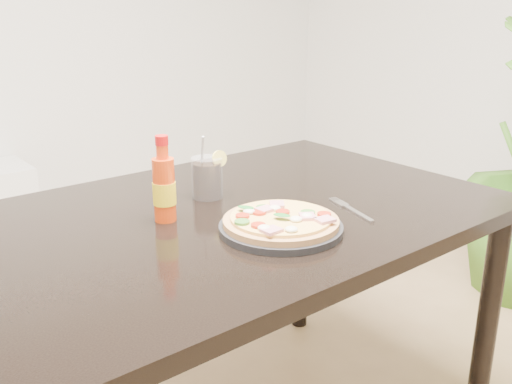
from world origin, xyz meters
TOP-DOWN VIEW (x-y plane):
  - dining_table at (-0.14, 0.31)m, footprint 1.40×0.90m
  - plate at (-0.13, 0.12)m, footprint 0.28×0.28m
  - pizza at (-0.13, 0.12)m, footprint 0.26×0.26m
  - hot_sauce_bottle at (-0.29, 0.34)m, footprint 0.06×0.06m
  - cola_cup at (-0.12, 0.42)m, footprint 0.09×0.08m
  - fork at (0.11, 0.12)m, footprint 0.07×0.19m

SIDE VIEW (x-z plane):
  - dining_table at x=-0.14m, z-range 0.29..1.04m
  - fork at x=0.11m, z-range 0.75..0.76m
  - plate at x=-0.13m, z-range 0.75..0.77m
  - pizza at x=-0.13m, z-range 0.76..0.79m
  - cola_cup at x=-0.12m, z-range 0.72..0.89m
  - hot_sauce_bottle at x=-0.29m, z-range 0.73..0.94m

